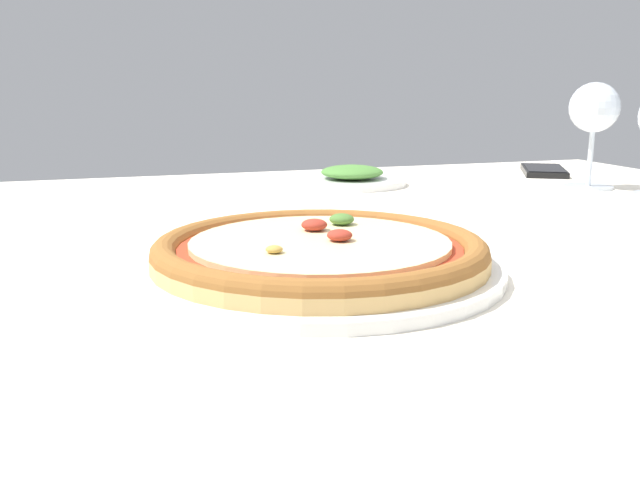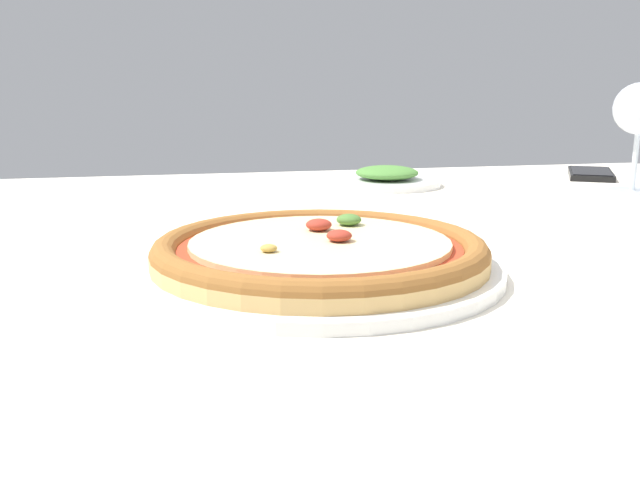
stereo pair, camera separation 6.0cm
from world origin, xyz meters
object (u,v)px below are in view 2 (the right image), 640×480
(dining_table, at_px, (344,299))
(side_plate, at_px, (387,178))
(cell_phone, at_px, (590,174))
(pizza_plate, at_px, (320,255))
(wine_glass_far_left, at_px, (640,113))

(dining_table, bearing_deg, side_plate, 66.11)
(cell_phone, xyz_separation_m, side_plate, (-0.37, -0.03, 0.01))
(dining_table, bearing_deg, cell_phone, 35.56)
(dining_table, height_order, cell_phone, cell_phone)
(pizza_plate, relative_size, cell_phone, 1.94)
(wine_glass_far_left, bearing_deg, dining_table, -157.25)
(pizza_plate, height_order, side_plate, pizza_plate)
(dining_table, xyz_separation_m, cell_phone, (0.53, 0.38, 0.07))
(pizza_plate, bearing_deg, dining_table, 68.50)
(pizza_plate, relative_size, side_plate, 1.82)
(cell_phone, bearing_deg, pizza_plate, -138.27)
(dining_table, bearing_deg, pizza_plate, -111.50)
(cell_phone, relative_size, side_plate, 0.94)
(wine_glass_far_left, xyz_separation_m, cell_phone, (0.04, 0.17, -0.11))
(dining_table, distance_m, pizza_plate, 0.18)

